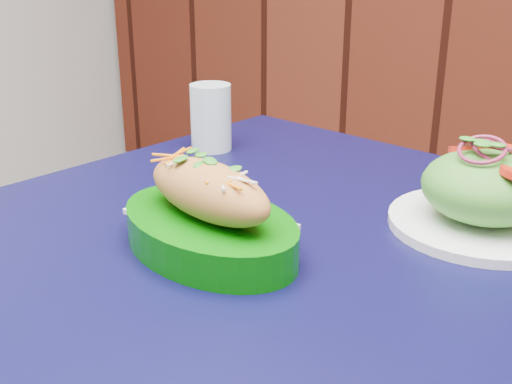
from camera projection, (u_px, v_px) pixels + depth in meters
The scene contains 4 objects.
cafe_table at pixel (285, 295), 0.81m from camera, with size 0.92×0.92×0.75m.
banh_mi_basket at pixel (209, 215), 0.72m from camera, with size 0.27×0.21×0.11m.
salad_plate at pixel (485, 194), 0.77m from camera, with size 0.22×0.22×0.11m.
water_glass at pixel (211, 117), 1.07m from camera, with size 0.07×0.07×0.11m, color silver.
Camera 1 is at (-0.06, 0.58, 1.08)m, focal length 45.00 mm.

